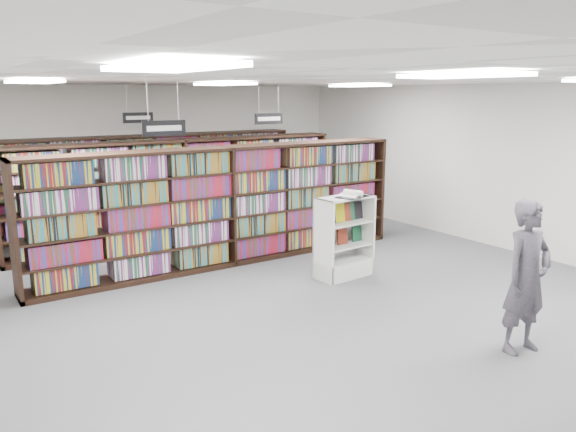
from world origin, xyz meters
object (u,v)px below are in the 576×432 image
open_book (354,195)px  shopper (527,277)px  endcap_display (343,249)px  bookshelf_row_near (227,206)px

open_book → shopper: 3.31m
endcap_display → open_book: 0.93m
bookshelf_row_near → endcap_display: size_ratio=5.17×
shopper → open_book: bearing=92.6°
endcap_display → open_book: open_book is taller
endcap_display → shopper: shopper is taller
bookshelf_row_near → shopper: bearing=-76.5°
bookshelf_row_near → shopper: (1.22, -5.10, -0.14)m
bookshelf_row_near → endcap_display: bookshelf_row_near is taller
open_book → shopper: (-0.15, -3.28, -0.48)m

